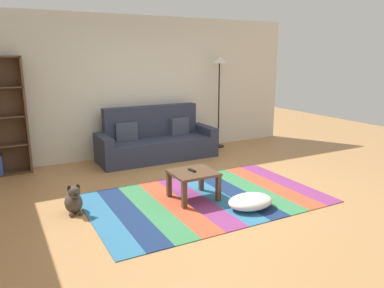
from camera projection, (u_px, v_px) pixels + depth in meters
name	position (u px, v px, depth m)	size (l,w,h in m)	color
ground_plane	(206.00, 191.00, 5.46)	(14.00, 14.00, 0.00)	#B27F4C
back_wall	(141.00, 87.00, 7.33)	(6.80, 0.10, 2.70)	silver
rug	(206.00, 198.00, 5.17)	(3.21, 2.00, 0.01)	teal
couch	(156.00, 141.00, 7.15)	(2.26, 0.80, 1.00)	#2D3347
coffee_table	(193.00, 177.00, 5.09)	(0.60, 0.55, 0.39)	#513826
pouf	(250.00, 202.00, 4.81)	(0.62, 0.45, 0.18)	white
dog	(74.00, 201.00, 4.68)	(0.22, 0.35, 0.40)	#473D33
standing_lamp	(219.00, 72.00, 7.75)	(0.32, 0.32, 1.94)	black
tv_remote	(192.00, 170.00, 5.09)	(0.04, 0.15, 0.02)	black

